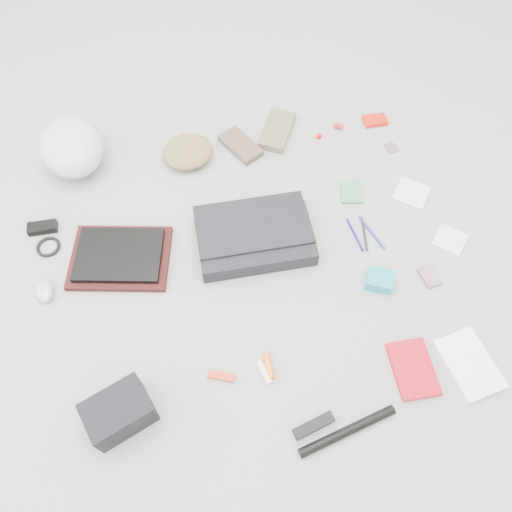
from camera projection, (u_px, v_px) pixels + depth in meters
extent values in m
plane|color=gray|center=(256.00, 263.00, 1.75)|extent=(4.00, 4.00, 0.00)
cube|color=black|center=(254.00, 236.00, 1.77)|extent=(0.41, 0.29, 0.07)
cube|color=black|center=(254.00, 229.00, 1.74)|extent=(0.41, 0.19, 0.01)
cube|color=black|center=(120.00, 258.00, 1.75)|extent=(0.39, 0.32, 0.02)
cube|color=black|center=(119.00, 255.00, 1.73)|extent=(0.33, 0.27, 0.02)
ellipsoid|color=silver|center=(72.00, 147.00, 1.92)|extent=(0.29, 0.34, 0.18)
ellipsoid|color=olive|center=(188.00, 151.00, 1.98)|extent=(0.24, 0.23, 0.07)
cube|color=brown|center=(240.00, 146.00, 2.02)|extent=(0.17, 0.21, 0.03)
cube|color=#726249|center=(277.00, 131.00, 2.06)|extent=(0.19, 0.24, 0.03)
cube|color=black|center=(43.00, 228.00, 1.81)|extent=(0.10, 0.05, 0.03)
torus|color=black|center=(48.00, 247.00, 1.78)|extent=(0.09, 0.09, 0.01)
ellipsoid|color=#A7A7A7|center=(44.00, 290.00, 1.68)|extent=(0.08, 0.11, 0.04)
cube|color=black|center=(119.00, 412.00, 1.43)|extent=(0.22, 0.18, 0.12)
cube|color=red|center=(221.00, 376.00, 1.54)|extent=(0.09, 0.05, 0.01)
cylinder|color=white|center=(264.00, 373.00, 1.54)|extent=(0.04, 0.08, 0.02)
cylinder|color=orange|center=(269.00, 366.00, 1.55)|extent=(0.02, 0.08, 0.02)
cube|color=black|center=(314.00, 425.00, 1.46)|extent=(0.13, 0.06, 0.03)
cylinder|color=black|center=(347.00, 431.00, 1.45)|extent=(0.31, 0.10, 0.03)
cube|color=red|center=(413.00, 369.00, 1.55)|extent=(0.13, 0.19, 0.02)
cube|color=white|center=(469.00, 364.00, 1.56)|extent=(0.17, 0.23, 0.02)
cube|color=#49814F|center=(351.00, 192.00, 1.91)|extent=(0.10, 0.12, 0.01)
cylinder|color=navy|center=(355.00, 235.00, 1.81)|extent=(0.02, 0.15, 0.01)
cylinder|color=black|center=(364.00, 234.00, 1.81)|extent=(0.03, 0.14, 0.01)
cylinder|color=navy|center=(372.00, 232.00, 1.82)|extent=(0.06, 0.16, 0.01)
cube|color=#1AA2B5|center=(379.00, 280.00, 1.69)|extent=(0.11, 0.10, 0.05)
cube|color=#9B6888|center=(429.00, 276.00, 1.72)|extent=(0.07, 0.09, 0.01)
cube|color=silver|center=(412.00, 193.00, 1.91)|extent=(0.17, 0.17, 0.01)
cube|color=silver|center=(450.00, 240.00, 1.80)|extent=(0.15, 0.15, 0.01)
sphere|color=#C6000F|center=(319.00, 136.00, 2.05)|extent=(0.03, 0.03, 0.02)
sphere|color=red|center=(337.00, 125.00, 2.08)|extent=(0.03, 0.03, 0.03)
sphere|color=#B21B30|center=(341.00, 126.00, 2.08)|extent=(0.03, 0.03, 0.02)
cube|color=red|center=(375.00, 121.00, 2.10)|extent=(0.10, 0.06, 0.02)
cube|color=#755762|center=(391.00, 148.00, 2.03)|extent=(0.06, 0.06, 0.00)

